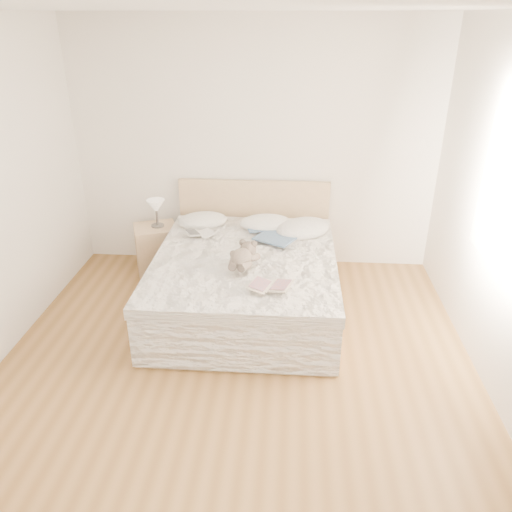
{
  "coord_description": "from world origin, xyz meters",
  "views": [
    {
      "loc": [
        0.42,
        -3.16,
        2.65
      ],
      "look_at": [
        0.11,
        1.05,
        0.62
      ],
      "focal_mm": 35.0,
      "sensor_mm": 36.0,
      "label": 1
    }
  ],
  "objects_px": {
    "table_lamp": "(156,207)",
    "childrens_book": "(270,286)",
    "bed": "(246,278)",
    "nightstand": "(157,250)",
    "photo_book": "(199,234)",
    "teddy_bear": "(241,265)"
  },
  "relations": [
    {
      "from": "childrens_book",
      "to": "photo_book",
      "type": "bearing_deg",
      "value": 145.58
    },
    {
      "from": "bed",
      "to": "teddy_bear",
      "type": "distance_m",
      "value": 0.52
    },
    {
      "from": "nightstand",
      "to": "childrens_book",
      "type": "height_order",
      "value": "childrens_book"
    },
    {
      "from": "bed",
      "to": "nightstand",
      "type": "relative_size",
      "value": 3.83
    },
    {
      "from": "childrens_book",
      "to": "nightstand",
      "type": "bearing_deg",
      "value": 153.28
    },
    {
      "from": "photo_book",
      "to": "childrens_book",
      "type": "distance_m",
      "value": 1.31
    },
    {
      "from": "childrens_book",
      "to": "teddy_bear",
      "type": "xyz_separation_m",
      "value": [
        -0.28,
        0.34,
        0.02
      ]
    },
    {
      "from": "nightstand",
      "to": "table_lamp",
      "type": "bearing_deg",
      "value": 24.93
    },
    {
      "from": "table_lamp",
      "to": "childrens_book",
      "type": "distance_m",
      "value": 1.91
    },
    {
      "from": "bed",
      "to": "nightstand",
      "type": "xyz_separation_m",
      "value": [
        -1.07,
        0.65,
        -0.03
      ]
    },
    {
      "from": "bed",
      "to": "teddy_bear",
      "type": "height_order",
      "value": "bed"
    },
    {
      "from": "nightstand",
      "to": "teddy_bear",
      "type": "xyz_separation_m",
      "value": [
        1.06,
        -1.04,
        0.37
      ]
    },
    {
      "from": "bed",
      "to": "childrens_book",
      "type": "relative_size",
      "value": 6.14
    },
    {
      "from": "table_lamp",
      "to": "teddy_bear",
      "type": "height_order",
      "value": "table_lamp"
    },
    {
      "from": "bed",
      "to": "childrens_book",
      "type": "xyz_separation_m",
      "value": [
        0.27,
        -0.73,
        0.32
      ]
    },
    {
      "from": "table_lamp",
      "to": "childrens_book",
      "type": "height_order",
      "value": "table_lamp"
    },
    {
      "from": "nightstand",
      "to": "childrens_book",
      "type": "bearing_deg",
      "value": -45.68
    },
    {
      "from": "teddy_bear",
      "to": "childrens_book",
      "type": "bearing_deg",
      "value": -39.93
    },
    {
      "from": "photo_book",
      "to": "childrens_book",
      "type": "xyz_separation_m",
      "value": [
        0.78,
        -1.05,
        0.0
      ]
    },
    {
      "from": "teddy_bear",
      "to": "bed",
      "type": "bearing_deg",
      "value": 99.29
    },
    {
      "from": "bed",
      "to": "childrens_book",
      "type": "distance_m",
      "value": 0.84
    },
    {
      "from": "bed",
      "to": "photo_book",
      "type": "relative_size",
      "value": 7.49
    }
  ]
}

